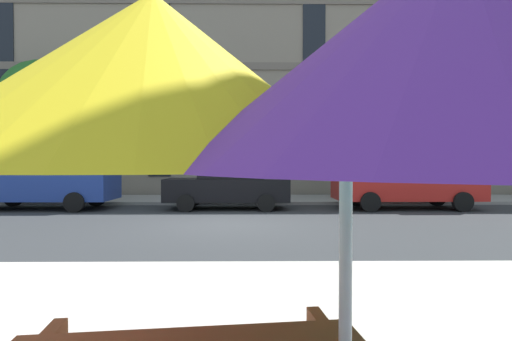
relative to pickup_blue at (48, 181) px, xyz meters
name	(u,v)px	position (x,y,z in m)	size (l,w,h in m)	color
ground_plane	(225,225)	(6.58, -3.70, -1.03)	(120.00, 120.00, 0.00)	#2D3033
sidewalk_far	(235,199)	(6.58, 3.10, -0.97)	(56.00, 3.60, 0.12)	gray
apartment_building	(240,64)	(6.58, 11.29, 6.97)	(45.57, 12.08, 16.00)	gray
pickup_blue	(48,181)	(0.00, 0.00, 0.00)	(5.10, 2.12, 2.20)	navy
sedan_black	(229,183)	(6.48, 0.00, -0.08)	(4.40, 1.98, 1.78)	black
pickup_red	(412,180)	(13.14, 0.00, 0.00)	(5.10, 2.12, 2.20)	#B21E19
street_tree_left	(50,106)	(-1.62, 3.42, 3.16)	(3.81, 3.72, 6.13)	#4C3823
street_tree_middle	(335,135)	(10.97, 3.18, 1.88)	(2.20, 2.25, 4.00)	#4C3823
patio_umbrella	(346,111)	(7.72, -12.70, 0.89)	(3.16, 3.16, 2.23)	silver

